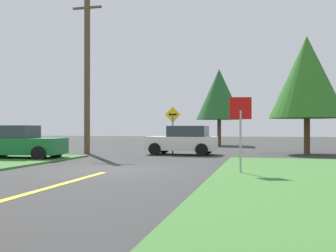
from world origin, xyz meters
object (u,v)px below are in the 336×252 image
at_px(stop_sign, 241,121).
at_px(direction_sign, 173,125).
at_px(car_approaching_junction, 183,140).
at_px(parked_car_near_building, 17,143).
at_px(pine_tree_center, 219,94).
at_px(oak_tree_left, 307,77).
at_px(utility_pole_mid, 87,73).

distance_m(stop_sign, direction_sign, 10.49).
height_order(car_approaching_junction, direction_sign, direction_sign).
relative_size(stop_sign, parked_car_near_building, 0.57).
distance_m(parked_car_near_building, pine_tree_center, 19.95).
distance_m(car_approaching_junction, oak_tree_left, 7.96).
bearing_deg(oak_tree_left, direction_sign, -166.79).
height_order(utility_pole_mid, direction_sign, utility_pole_mid).
bearing_deg(stop_sign, pine_tree_center, -95.66).
height_order(stop_sign, car_approaching_junction, stop_sign).
relative_size(car_approaching_junction, parked_car_near_building, 0.90).
relative_size(car_approaching_junction, utility_pole_mid, 0.42).
bearing_deg(pine_tree_center, direction_sign, -96.18).
bearing_deg(car_approaching_junction, pine_tree_center, -91.02).
height_order(stop_sign, utility_pole_mid, utility_pole_mid).
bearing_deg(parked_car_near_building, oak_tree_left, 22.28).
height_order(parked_car_near_building, pine_tree_center, pine_tree_center).
relative_size(parked_car_near_building, oak_tree_left, 0.64).
distance_m(utility_pole_mid, direction_sign, 5.97).
xyz_separation_m(utility_pole_mid, direction_sign, (5.10, 0.39, -3.08)).
relative_size(car_approaching_junction, pine_tree_center, 0.59).
bearing_deg(car_approaching_junction, stop_sign, 113.34).
height_order(stop_sign, oak_tree_left, oak_tree_left).
relative_size(car_approaching_junction, oak_tree_left, 0.58).
bearing_deg(stop_sign, oak_tree_left, -118.88).
distance_m(stop_sign, parked_car_near_building, 11.54).
bearing_deg(stop_sign, utility_pole_mid, -57.52).
bearing_deg(parked_car_near_building, direction_sign, 35.09).
bearing_deg(direction_sign, pine_tree_center, 83.82).
distance_m(car_approaching_junction, pine_tree_center, 13.34).
distance_m(stop_sign, utility_pole_mid, 13.48).
height_order(car_approaching_junction, parked_car_near_building, same).
xyz_separation_m(stop_sign, car_approaching_junction, (-3.64, 9.36, -0.92)).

